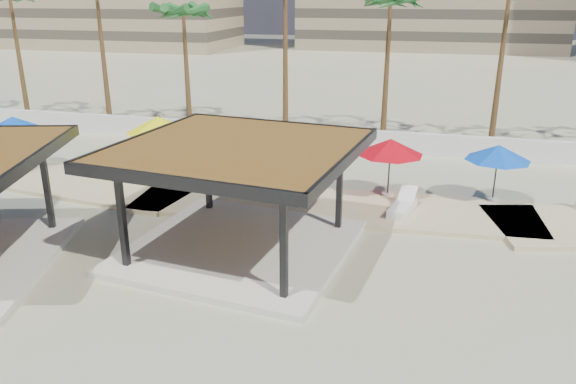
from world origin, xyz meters
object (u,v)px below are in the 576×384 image
at_px(pavilion_central, 239,188).
at_px(umbrella_c, 390,147).
at_px(umbrella_a, 13,124).
at_px(lounger_a, 129,166).
at_px(lounger_b, 402,207).

bearing_deg(pavilion_central, umbrella_c, 61.66).
xyz_separation_m(umbrella_a, lounger_a, (5.59, 0.71, -1.91)).
relative_size(umbrella_a, umbrella_c, 0.90).
distance_m(pavilion_central, umbrella_a, 14.88).
bearing_deg(pavilion_central, lounger_a, 146.66).
distance_m(umbrella_c, lounger_a, 12.54).
height_order(umbrella_a, umbrella_c, umbrella_c).
distance_m(lounger_a, lounger_b, 13.30).
distance_m(umbrella_c, lounger_b, 2.68).
xyz_separation_m(pavilion_central, umbrella_a, (-13.59, 6.06, 0.06)).
height_order(pavilion_central, umbrella_a, pavilion_central).
relative_size(lounger_a, lounger_b, 0.98).
bearing_deg(lounger_a, lounger_b, -87.65).
bearing_deg(lounger_b, umbrella_a, 96.70).
bearing_deg(umbrella_c, lounger_a, 177.31).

